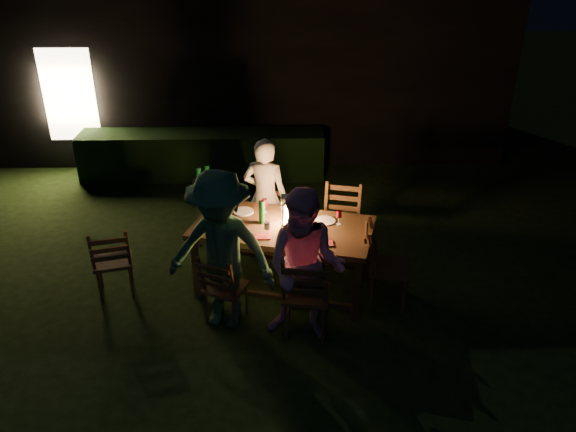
{
  "coord_description": "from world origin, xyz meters",
  "views": [
    {
      "loc": [
        0.77,
        -5.53,
        3.87
      ],
      "look_at": [
        0.92,
        0.45,
        0.85
      ],
      "focal_mm": 35.0,
      "sensor_mm": 36.0,
      "label": 1
    }
  ],
  "objects_px": {
    "side_table": "(205,200)",
    "bottle_bucket_b": "(208,182)",
    "chair_spare": "(115,273)",
    "bottle_table": "(262,212)",
    "person_opp_right": "(305,268)",
    "person_opp_left": "(221,252)",
    "chair_near_right": "(306,308)",
    "dining_table": "(283,232)",
    "chair_end": "(386,279)",
    "bottle_bucket_a": "(199,184)",
    "chair_far_left": "(265,234)",
    "chair_far_right": "(339,240)",
    "person_house_side": "(265,197)",
    "ice_bucket": "(204,187)",
    "lantern": "(288,212)",
    "chair_near_left": "(226,299)"
  },
  "relations": [
    {
      "from": "chair_spare",
      "to": "bottle_table",
      "type": "height_order",
      "value": "bottle_table"
    },
    {
      "from": "chair_spare",
      "to": "person_house_side",
      "type": "height_order",
      "value": "person_house_side"
    },
    {
      "from": "chair_end",
      "to": "lantern",
      "type": "relative_size",
      "value": 2.97
    },
    {
      "from": "chair_far_right",
      "to": "person_house_side",
      "type": "distance_m",
      "value": 1.11
    },
    {
      "from": "chair_near_right",
      "to": "chair_far_right",
      "type": "xyz_separation_m",
      "value": [
        0.51,
        1.46,
        -0.0
      ]
    },
    {
      "from": "person_opp_right",
      "to": "ice_bucket",
      "type": "relative_size",
      "value": 5.66
    },
    {
      "from": "chair_near_left",
      "to": "ice_bucket",
      "type": "height_order",
      "value": "ice_bucket"
    },
    {
      "from": "chair_far_right",
      "to": "bottle_bucket_b",
      "type": "height_order",
      "value": "chair_far_right"
    },
    {
      "from": "chair_far_right",
      "to": "side_table",
      "type": "bearing_deg",
      "value": -3.59
    },
    {
      "from": "chair_far_left",
      "to": "bottle_bucket_a",
      "type": "xyz_separation_m",
      "value": [
        -0.86,
        0.26,
        0.62
      ]
    },
    {
      "from": "chair_end",
      "to": "ice_bucket",
      "type": "xyz_separation_m",
      "value": [
        -2.22,
        1.49,
        0.53
      ]
    },
    {
      "from": "chair_spare",
      "to": "chair_far_right",
      "type": "bearing_deg",
      "value": -0.25
    },
    {
      "from": "chair_near_right",
      "to": "person_opp_right",
      "type": "bearing_deg",
      "value": -100.46
    },
    {
      "from": "chair_spare",
      "to": "person_opp_right",
      "type": "relative_size",
      "value": 0.57
    },
    {
      "from": "chair_spare",
      "to": "person_opp_right",
      "type": "height_order",
      "value": "person_opp_right"
    },
    {
      "from": "bottle_table",
      "to": "ice_bucket",
      "type": "xyz_separation_m",
      "value": [
        -0.8,
        1.09,
        -0.15
      ]
    },
    {
      "from": "chair_near_right",
      "to": "chair_spare",
      "type": "height_order",
      "value": "chair_near_right"
    },
    {
      "from": "person_opp_left",
      "to": "bottle_bucket_a",
      "type": "bearing_deg",
      "value": 119.22
    },
    {
      "from": "person_house_side",
      "to": "bottle_bucket_a",
      "type": "bearing_deg",
      "value": 2.1
    },
    {
      "from": "chair_far_right",
      "to": "bottle_table",
      "type": "height_order",
      "value": "bottle_table"
    },
    {
      "from": "chair_near_right",
      "to": "chair_spare",
      "type": "distance_m",
      "value": 2.35
    },
    {
      "from": "bottle_table",
      "to": "ice_bucket",
      "type": "relative_size",
      "value": 0.93
    },
    {
      "from": "side_table",
      "to": "bottle_bucket_a",
      "type": "relative_size",
      "value": 2.29
    },
    {
      "from": "side_table",
      "to": "chair_far_left",
      "type": "bearing_deg",
      "value": -20.19
    },
    {
      "from": "person_opp_left",
      "to": "chair_far_right",
      "type": "bearing_deg",
      "value": 57.88
    },
    {
      "from": "chair_far_left",
      "to": "bottle_table",
      "type": "bearing_deg",
      "value": 110.22
    },
    {
      "from": "person_opp_right",
      "to": "person_opp_left",
      "type": "relative_size",
      "value": 0.94
    },
    {
      "from": "dining_table",
      "to": "chair_far_left",
      "type": "height_order",
      "value": "chair_far_left"
    },
    {
      "from": "lantern",
      "to": "ice_bucket",
      "type": "bearing_deg",
      "value": 134.39
    },
    {
      "from": "bottle_bucket_a",
      "to": "chair_far_left",
      "type": "bearing_deg",
      "value": -16.7
    },
    {
      "from": "chair_far_left",
      "to": "bottle_table",
      "type": "relative_size",
      "value": 3.19
    },
    {
      "from": "bottle_bucket_a",
      "to": "dining_table",
      "type": "bearing_deg",
      "value": -45.78
    },
    {
      "from": "side_table",
      "to": "bottle_bucket_b",
      "type": "height_order",
      "value": "bottle_bucket_b"
    },
    {
      "from": "chair_near_left",
      "to": "bottle_table",
      "type": "xyz_separation_m",
      "value": [
        0.4,
        0.69,
        0.72
      ]
    },
    {
      "from": "chair_near_left",
      "to": "bottle_bucket_a",
      "type": "relative_size",
      "value": 2.85
    },
    {
      "from": "dining_table",
      "to": "bottle_table",
      "type": "distance_m",
      "value": 0.34
    },
    {
      "from": "chair_end",
      "to": "side_table",
      "type": "height_order",
      "value": "chair_end"
    },
    {
      "from": "chair_far_left",
      "to": "lantern",
      "type": "relative_size",
      "value": 2.55
    },
    {
      "from": "dining_table",
      "to": "chair_end",
      "type": "distance_m",
      "value": 1.31
    },
    {
      "from": "chair_near_left",
      "to": "person_house_side",
      "type": "relative_size",
      "value": 0.57
    },
    {
      "from": "dining_table",
      "to": "bottle_bucket_a",
      "type": "xyz_separation_m",
      "value": [
        -1.09,
        1.12,
        0.12
      ]
    },
    {
      "from": "chair_end",
      "to": "bottle_bucket_a",
      "type": "distance_m",
      "value": 2.76
    },
    {
      "from": "chair_spare",
      "to": "person_house_side",
      "type": "relative_size",
      "value": 0.61
    },
    {
      "from": "bottle_bucket_b",
      "to": "side_table",
      "type": "bearing_deg",
      "value": -141.34
    },
    {
      "from": "chair_end",
      "to": "bottle_bucket_b",
      "type": "distance_m",
      "value": 2.72
    },
    {
      "from": "chair_near_right",
      "to": "bottle_table",
      "type": "bearing_deg",
      "value": 125.12
    },
    {
      "from": "chair_end",
      "to": "person_house_side",
      "type": "height_order",
      "value": "person_house_side"
    },
    {
      "from": "chair_near_left",
      "to": "bottle_table",
      "type": "bearing_deg",
      "value": 83.21
    },
    {
      "from": "lantern",
      "to": "bottle_bucket_b",
      "type": "xyz_separation_m",
      "value": [
        -1.05,
        1.16,
        -0.12
      ]
    },
    {
      "from": "side_table",
      "to": "bottle_bucket_b",
      "type": "xyz_separation_m",
      "value": [
        0.05,
        0.04,
        0.25
      ]
    }
  ]
}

